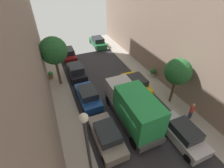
{
  "coord_description": "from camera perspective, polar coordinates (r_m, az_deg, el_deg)",
  "views": [
    {
      "loc": [
        -5.32,
        -7.05,
        11.16
      ],
      "look_at": [
        0.37,
        6.25,
        0.5
      ],
      "focal_mm": 26.1,
      "sensor_mm": 36.0,
      "label": 1
    }
  ],
  "objects": [
    {
      "name": "potted_plant_4",
      "position": [
        20.61,
        -20.71,
        3.02
      ],
      "size": [
        0.57,
        0.57,
        0.89
      ],
      "color": "brown",
      "rests_on": "sidewalk_left"
    },
    {
      "name": "lamp_post",
      "position": [
        8.51,
        -8.56,
        -20.32
      ],
      "size": [
        0.44,
        0.44,
        6.08
      ],
      "color": "#333338",
      "rests_on": "sidewalk_left"
    },
    {
      "name": "parked_car_left_4",
      "position": [
        20.26,
        -12.41,
        4.45
      ],
      "size": [
        1.78,
        4.2,
        1.57
      ],
      "color": "black",
      "rests_on": "ground"
    },
    {
      "name": "parked_car_left_3",
      "position": [
        16.22,
        -8.4,
        -4.16
      ],
      "size": [
        1.78,
        4.2,
        1.57
      ],
      "color": "#194799",
      "rests_on": "ground"
    },
    {
      "name": "street_tree_1",
      "position": [
        15.4,
        22.05,
        3.96
      ],
      "size": [
        2.37,
        2.37,
        4.63
      ],
      "color": "brown",
      "rests_on": "sidewalk_right"
    },
    {
      "name": "potted_plant_0",
      "position": [
        20.1,
        14.08,
        4.0
      ],
      "size": [
        0.69,
        0.69,
        1.05
      ],
      "color": "#B2A899",
      "rests_on": "sidewalk_right"
    },
    {
      "name": "sidewalk_left",
      "position": [
        13.14,
        -11.78,
        -22.38
      ],
      "size": [
        2.0,
        44.0,
        0.15
      ],
      "primitive_type": "cube",
      "color": "#A8A399",
      "rests_on": "ground"
    },
    {
      "name": "pedestrian",
      "position": [
        15.64,
        26.12,
        -8.43
      ],
      "size": [
        0.4,
        0.36,
        1.72
      ],
      "color": "#2D334C",
      "rests_on": "sidewalk_right"
    },
    {
      "name": "parked_car_left_5",
      "position": [
        24.67,
        -15.08,
        10.07
      ],
      "size": [
        1.78,
        4.2,
        1.57
      ],
      "color": "maroon",
      "rests_on": "ground"
    },
    {
      "name": "street_tree_0",
      "position": [
        17.63,
        -19.83,
        10.86
      ],
      "size": [
        2.79,
        2.79,
        5.45
      ],
      "color": "brown",
      "rests_on": "sidewalk_left"
    },
    {
      "name": "parked_car_right_0",
      "position": [
        14.07,
        23.57,
        -15.76
      ],
      "size": [
        1.78,
        4.2,
        1.57
      ],
      "color": "silver",
      "rests_on": "ground"
    },
    {
      "name": "parked_car_right_1",
      "position": [
        17.84,
        8.5,
        0.11
      ],
      "size": [
        1.78,
        4.2,
        1.57
      ],
      "color": "gold",
      "rests_on": "ground"
    },
    {
      "name": "parked_car_right_2",
      "position": [
        28.03,
        -4.98,
        14.38
      ],
      "size": [
        1.78,
        4.2,
        1.57
      ],
      "color": "#1E6638",
      "rests_on": "ground"
    },
    {
      "name": "ground",
      "position": [
        14.23,
        8.9,
        -15.9
      ],
      "size": [
        32.0,
        32.0,
        0.0
      ],
      "primitive_type": "plane",
      "color": "#2D2D33"
    },
    {
      "name": "delivery_truck",
      "position": [
        13.49,
        7.29,
        -7.98
      ],
      "size": [
        2.26,
        6.6,
        3.38
      ],
      "color": "#4C4C51",
      "rests_on": "ground"
    },
    {
      "name": "parked_car_left_2",
      "position": [
        12.89,
        -1.8,
        -17.7
      ],
      "size": [
        1.78,
        4.2,
        1.57
      ],
      "color": "gray",
      "rests_on": "ground"
    },
    {
      "name": "sidewalk_right",
      "position": [
        16.7,
        24.03,
        -9.2
      ],
      "size": [
        2.0,
        44.0,
        0.15
      ],
      "primitive_type": "cube",
      "color": "#A8A399",
      "rests_on": "ground"
    }
  ]
}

